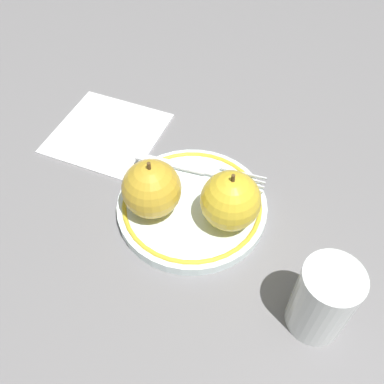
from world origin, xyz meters
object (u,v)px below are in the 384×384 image
apple_red_whole (152,189)px  fork (195,169)px  plate (192,206)px  drinking_glass (323,300)px  apple_second_whole (231,201)px  napkin_folded (107,132)px

apple_red_whole → fork: bearing=0.2°
apple_red_whole → fork: 0.09m
plate → fork: (0.05, 0.03, 0.01)m
drinking_glass → apple_red_whole: bearing=92.5°
plate → drinking_glass: bearing=-98.1°
apple_red_whole → apple_second_whole: size_ratio=1.00×
plate → apple_second_whole: apple_second_whole is taller
plate → apple_second_whole: size_ratio=2.37×
apple_second_whole → napkin_folded: size_ratio=0.53×
apple_second_whole → napkin_folded: 0.25m
drinking_glass → plate: bearing=81.9°
plate → apple_second_whole: bearing=-80.1°
plate → drinking_glass: size_ratio=2.00×
apple_second_whole → napkin_folded: (0.02, 0.25, -0.05)m
drinking_glass → napkin_folded: bearing=82.0°
fork → napkin_folded: (-0.02, 0.16, -0.02)m
plate → apple_red_whole: size_ratio=2.37×
plate → napkin_folded: bearing=82.1°
apple_red_whole → napkin_folded: size_ratio=0.53×
fork → drinking_glass: (-0.07, -0.23, 0.03)m
napkin_folded → plate: bearing=-97.9°
napkin_folded → apple_second_whole: bearing=-94.1°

